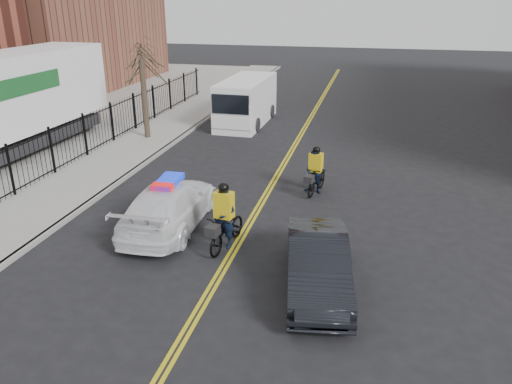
{
  "coord_description": "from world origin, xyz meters",
  "views": [
    {
      "loc": [
        3.66,
        -13.11,
        7.11
      ],
      "look_at": [
        0.31,
        1.0,
        1.3
      ],
      "focal_mm": 35.0,
      "sensor_mm": 36.0,
      "label": 1
    }
  ],
  "objects": [
    {
      "name": "sidewalk",
      "position": [
        -7.5,
        8.0,
        0.07
      ],
      "size": [
        3.0,
        60.0,
        0.15
      ],
      "primitive_type": "cube",
      "color": "gray",
      "rests_on": "ground"
    },
    {
      "name": "cyclist_near",
      "position": [
        -0.33,
        -0.34,
        0.71
      ],
      "size": [
        1.08,
        2.18,
        2.05
      ],
      "rotation": [
        0.0,
        0.0,
        -0.17
      ],
      "color": "black",
      "rests_on": "ground"
    },
    {
      "name": "iron_fence",
      "position": [
        -9.0,
        8.0,
        1.0
      ],
      "size": [
        0.12,
        28.0,
        2.0
      ],
      "primitive_type": null,
      "color": "black",
      "rests_on": "ground"
    },
    {
      "name": "street_tree",
      "position": [
        -7.6,
        10.0,
        3.53
      ],
      "size": [
        3.2,
        3.2,
        4.8
      ],
      "color": "#352B1F",
      "rests_on": "sidewalk"
    },
    {
      "name": "center_line_right",
      "position": [
        0.08,
        8.0,
        0.01
      ],
      "size": [
        0.1,
        60.0,
        0.01
      ],
      "primitive_type": "cube",
      "color": "gold",
      "rests_on": "ground"
    },
    {
      "name": "police_cruiser",
      "position": [
        -2.45,
        0.59,
        0.75
      ],
      "size": [
        2.24,
        5.17,
        1.64
      ],
      "rotation": [
        0.0,
        0.0,
        3.17
      ],
      "color": "white",
      "rests_on": "ground"
    },
    {
      "name": "dark_sedan",
      "position": [
        2.63,
        -2.01,
        0.72
      ],
      "size": [
        2.24,
        4.57,
        1.44
      ],
      "primitive_type": "imported",
      "rotation": [
        0.0,
        0.0,
        0.17
      ],
      "color": "black",
      "rests_on": "ground"
    },
    {
      "name": "ground",
      "position": [
        0.0,
        0.0,
        0.0
      ],
      "size": [
        120.0,
        120.0,
        0.0
      ],
      "primitive_type": "plane",
      "color": "black",
      "rests_on": "ground"
    },
    {
      "name": "cargo_van",
      "position": [
        -3.5,
        14.45,
        1.25
      ],
      "size": [
        2.49,
        6.17,
        2.56
      ],
      "rotation": [
        0.0,
        0.0,
        -0.02
      ],
      "color": "white",
      "rests_on": "ground"
    },
    {
      "name": "cyclist_far",
      "position": [
        1.75,
        4.62,
        0.73
      ],
      "size": [
        0.95,
        1.89,
        1.85
      ],
      "rotation": [
        0.0,
        0.0,
        -0.23
      ],
      "color": "black",
      "rests_on": "ground"
    },
    {
      "name": "center_line_left",
      "position": [
        -0.08,
        8.0,
        0.01
      ],
      "size": [
        0.1,
        60.0,
        0.01
      ],
      "primitive_type": "cube",
      "color": "gold",
      "rests_on": "ground"
    },
    {
      "name": "curb",
      "position": [
        -6.0,
        8.0,
        0.07
      ],
      "size": [
        0.2,
        60.0,
        0.15
      ],
      "primitive_type": "cube",
      "color": "gray",
      "rests_on": "ground"
    }
  ]
}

